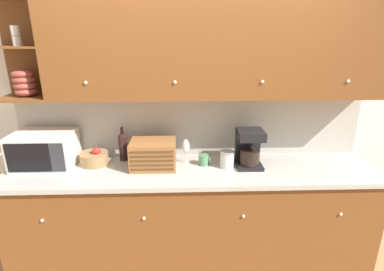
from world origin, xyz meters
TOP-DOWN VIEW (x-y plane):
  - ground_plane at (0.00, 0.00)m, footprint 24.00×24.00m
  - wall_back at (0.00, 0.03)m, footprint 5.61×0.06m
  - counter_unit at (0.00, -0.33)m, footprint 3.23×0.68m
  - backsplash_panel at (0.00, -0.01)m, footprint 3.21×0.01m
  - upper_cabinets at (0.16, -0.17)m, footprint 3.21×0.36m
  - microwave at (-1.30, -0.23)m, footprint 0.51×0.38m
  - fruit_basket at (-0.88, -0.21)m, footprint 0.25×0.25m
  - wine_bottle at (-0.64, -0.12)m, footprint 0.07×0.07m
  - bread_box at (-0.34, -0.29)m, footprint 0.39×0.29m
  - wine_glass at (-0.06, -0.21)m, footprint 0.07×0.07m
  - mug at (0.11, -0.26)m, footprint 0.10×0.09m
  - storage_canister at (0.30, -0.32)m, footprint 0.13×0.13m
  - coffee_maker at (0.50, -0.29)m, footprint 0.22×0.23m

SIDE VIEW (x-z plane):
  - ground_plane at x=0.00m, z-range 0.00..0.00m
  - counter_unit at x=0.00m, z-range 0.00..0.91m
  - mug at x=0.11m, z-range 0.91..1.00m
  - fruit_basket at x=-0.88m, z-range 0.88..1.05m
  - storage_canister at x=0.30m, z-range 0.91..1.06m
  - bread_box at x=-0.34m, z-range 0.91..1.15m
  - wine_bottle at x=-0.64m, z-range 0.89..1.21m
  - wine_glass at x=-0.06m, z-range 0.95..1.18m
  - microwave at x=-1.30m, z-range 0.91..1.22m
  - coffee_maker at x=0.50m, z-range 0.91..1.24m
  - backsplash_panel at x=0.00m, z-range 0.91..1.51m
  - wall_back at x=0.00m, z-range 0.00..2.60m
  - upper_cabinets at x=0.16m, z-range 1.50..2.38m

